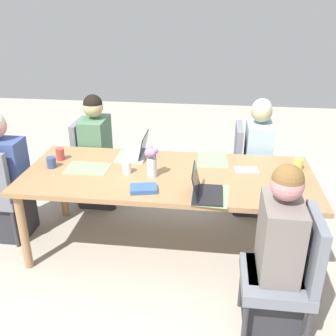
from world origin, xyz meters
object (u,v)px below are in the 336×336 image
(laptop_near_right_near, at_px, (204,191))
(laptop_far_left_mid, at_px, (137,152))
(coffee_mug_centre_right, at_px, (127,168))
(book_red_cover, at_px, (144,189))
(coffee_mug_centre_left, at_px, (52,162))
(book_blue_cover, at_px, (246,171))
(person_far_left_near, at_px, (256,164))
(person_head_left_left_far, at_px, (6,184))
(dining_table, at_px, (168,181))
(coffee_mug_far_left, at_px, (298,164))
(chair_far_left_near, at_px, (248,164))
(flower_vase, at_px, (151,160))
(person_far_left_mid, at_px, (97,158))
(person_near_right_near, at_px, (277,260))
(coffee_mug_near_right, at_px, (298,181))
(chair_far_left_mid, at_px, (92,158))
(coffee_mug_near_left, at_px, (60,154))
(chair_near_right_near, at_px, (289,270))

(laptop_near_right_near, relative_size, laptop_far_left_mid, 1.00)
(coffee_mug_centre_right, height_order, book_red_cover, coffee_mug_centre_right)
(coffee_mug_centre_left, bearing_deg, book_blue_cover, 3.62)
(person_far_left_near, distance_m, laptop_near_right_near, 1.25)
(person_head_left_left_far, distance_m, laptop_far_left_mid, 1.22)
(dining_table, distance_m, coffee_mug_far_left, 1.11)
(laptop_near_right_near, xyz_separation_m, laptop_far_left_mid, (-0.63, 0.68, 0.00))
(chair_far_left_near, distance_m, flower_vase, 1.30)
(person_far_left_mid, distance_m, coffee_mug_centre_right, 0.94)
(person_far_left_mid, xyz_separation_m, laptop_far_left_mid, (0.51, -0.40, 0.25))
(person_near_right_near, distance_m, laptop_far_left_mid, 1.60)
(coffee_mug_centre_left, height_order, book_red_cover, coffee_mug_centre_left)
(laptop_near_right_near, distance_m, coffee_mug_far_left, 0.97)
(coffee_mug_near_right, distance_m, book_red_cover, 1.19)
(chair_far_left_near, relative_size, coffee_mug_far_left, 10.09)
(chair_far_left_mid, relative_size, book_blue_cover, 4.50)
(person_far_left_mid, bearing_deg, coffee_mug_near_left, -105.55)
(dining_table, height_order, coffee_mug_far_left, coffee_mug_far_left)
(person_near_right_near, relative_size, laptop_far_left_mid, 3.73)
(book_red_cover, bearing_deg, coffee_mug_centre_left, 146.47)
(chair_near_right_near, height_order, coffee_mug_near_left, chair_near_right_near)
(person_far_left_mid, xyz_separation_m, coffee_mug_near_right, (1.86, -0.83, 0.25))
(chair_far_left_near, xyz_separation_m, book_blue_cover, (-0.08, -0.72, 0.24))
(chair_far_left_mid, distance_m, laptop_far_left_mid, 0.79)
(person_head_left_left_far, bearing_deg, dining_table, -1.13)
(chair_far_left_mid, bearing_deg, person_far_left_mid, -38.76)
(person_far_left_near, bearing_deg, person_head_left_left_far, -162.00)
(flower_vase, distance_m, coffee_mug_near_left, 0.91)
(dining_table, relative_size, chair_near_right_near, 2.66)
(flower_vase, xyz_separation_m, book_red_cover, (-0.02, -0.25, -0.13))
(laptop_near_right_near, bearing_deg, coffee_mug_near_right, 19.58)
(dining_table, bearing_deg, coffee_mug_centre_left, 179.83)
(person_head_left_left_far, bearing_deg, book_blue_cover, 2.10)
(coffee_mug_near_left, distance_m, book_blue_cover, 1.64)
(person_head_left_left_far, distance_m, person_near_right_near, 2.42)
(person_far_left_mid, xyz_separation_m, book_blue_cover, (1.48, -0.62, 0.22))
(chair_near_right_near, xyz_separation_m, coffee_mug_centre_left, (-1.88, 0.85, 0.28))
(person_far_left_near, distance_m, coffee_mug_far_left, 0.66)
(person_head_left_left_far, height_order, book_blue_cover, person_head_left_left_far)
(chair_far_left_near, height_order, flower_vase, flower_vase)
(dining_table, distance_m, coffee_mug_centre_right, 0.36)
(person_near_right_near, bearing_deg, person_head_left_left_far, 160.38)
(dining_table, relative_size, person_far_left_mid, 2.01)
(person_far_left_near, relative_size, coffee_mug_centre_left, 12.84)
(chair_near_right_near, height_order, coffee_mug_centre_right, chair_near_right_near)
(coffee_mug_near_left, xyz_separation_m, coffee_mug_near_right, (2.01, -0.27, -0.01))
(person_head_left_left_far, bearing_deg, chair_far_left_near, 19.96)
(laptop_far_left_mid, distance_m, coffee_mug_centre_right, 0.37)
(person_near_right_near, xyz_separation_m, coffee_mug_far_left, (0.28, 1.01, 0.25))
(laptop_far_left_mid, bearing_deg, coffee_mug_centre_left, -154.26)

